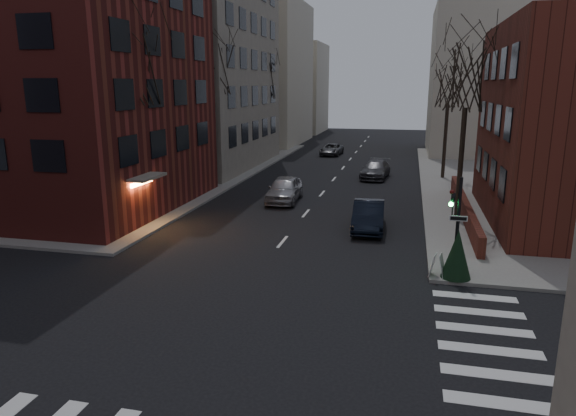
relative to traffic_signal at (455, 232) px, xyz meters
The scene contains 22 objects.
ground 12.15m from the traffic_signal, 131.43° to the right, with size 160.00×160.00×0.00m, color black.
sidewalk_far_left 42.53m from the traffic_signal, 150.37° to the left, with size 44.00×44.00×0.15m, color gray.
building_left_brick 25.61m from the traffic_signal, 162.24° to the left, with size 15.00×15.00×18.00m, color maroon.
building_left_tan 37.33m from the traffic_signal, 134.92° to the left, with size 18.00×18.00×28.00m, color gray.
low_wall_right 10.18m from the traffic_signal, 82.24° to the left, with size 0.35×16.00×1.00m, color #59221A.
building_distant_la 51.89m from the traffic_signal, 116.50° to the left, with size 14.00×16.00×18.00m, color #BEB4A1.
building_distant_ra 42.05m from the traffic_signal, 80.23° to the left, with size 14.00×14.00×16.00m, color #BEB4A1.
building_distant_lb 66.59m from the traffic_signal, 108.38° to the left, with size 10.00×12.00×14.00m, color #BEB4A1.
traffic_signal is the anchor object (origin of this frame).
tree_left_a 18.66m from the traffic_signal, 163.35° to the left, with size 4.18×4.18×10.26m.
tree_left_b 24.87m from the traffic_signal, 134.54° to the left, with size 4.40×4.40×10.80m.
tree_left_c 35.76m from the traffic_signal, 118.36° to the left, with size 3.96×3.96×9.72m.
tree_right_a 10.92m from the traffic_signal, 84.53° to the left, with size 3.96×3.96×9.72m.
tree_right_b 23.71m from the traffic_signal, 87.85° to the left, with size 3.74×3.74×9.18m.
streetlamp_near 20.86m from the traffic_signal, 141.13° to the left, with size 0.36×0.36×6.28m.
streetlamp_far 36.81m from the traffic_signal, 116.06° to the left, with size 0.36×0.36×6.28m.
parked_sedan 7.49m from the traffic_signal, 122.12° to the left, with size 1.63×4.68×1.54m, color black.
car_lane_silver 15.62m from the traffic_signal, 129.92° to the left, with size 1.97×4.90×1.67m, color #A5A5AA.
car_lane_gray 22.72m from the traffic_signal, 101.75° to the left, with size 2.04×5.01×1.45m, color #404045.
car_lane_far 37.20m from the traffic_signal, 106.18° to the left, with size 2.07×4.50×1.25m, color #45464B.
sandwich_board 1.52m from the traffic_signal, 142.18° to the right, with size 0.42×0.58×0.94m, color silver.
evergreen_shrub 0.92m from the traffic_signal, 80.59° to the right, with size 1.18×1.18×1.97m, color #16311A.
Camera 1 is at (5.90, -11.89, 7.71)m, focal length 32.00 mm.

